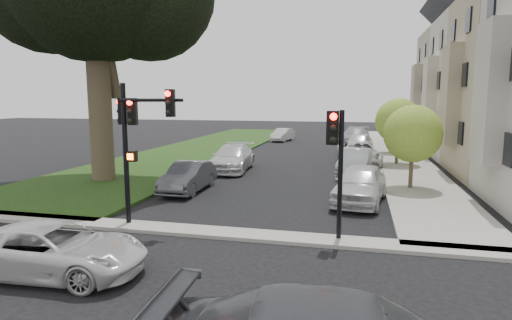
% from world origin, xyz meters
% --- Properties ---
extents(ground, '(140.00, 140.00, 0.00)m').
position_xyz_m(ground, '(0.00, 0.00, 0.00)').
color(ground, black).
rests_on(ground, ground).
extents(grass_strip, '(8.00, 44.00, 0.12)m').
position_xyz_m(grass_strip, '(-9.00, 24.00, 0.06)').
color(grass_strip, '#143309').
rests_on(grass_strip, ground).
extents(sidewalk_right, '(3.50, 44.00, 0.12)m').
position_xyz_m(sidewalk_right, '(6.75, 24.00, 0.06)').
color(sidewalk_right, '#A5A095').
rests_on(sidewalk_right, ground).
extents(sidewalk_cross, '(60.00, 1.00, 0.12)m').
position_xyz_m(sidewalk_cross, '(0.00, 2.00, 0.06)').
color(sidewalk_cross, '#A5A095').
rests_on(sidewalk_cross, ground).
extents(house_c, '(7.70, 7.55, 15.97)m').
position_xyz_m(house_c, '(12.45, 23.00, 6.93)').
color(house_c, beige).
rests_on(house_c, ground).
extents(house_d, '(7.70, 7.55, 15.97)m').
position_xyz_m(house_d, '(12.45, 30.50, 6.93)').
color(house_d, gray).
rests_on(house_d, ground).
extents(small_tree_a, '(2.68, 2.68, 4.02)m').
position_xyz_m(small_tree_a, '(6.20, 10.46, 2.67)').
color(small_tree_a, brown).
rests_on(small_tree_a, ground).
extents(small_tree_b, '(2.88, 2.88, 4.32)m').
position_xyz_m(small_tree_b, '(6.20, 18.19, 2.87)').
color(small_tree_b, brown).
rests_on(small_tree_b, ground).
extents(small_tree_c, '(2.47, 2.47, 3.70)m').
position_xyz_m(small_tree_c, '(6.20, 24.09, 2.46)').
color(small_tree_c, brown).
rests_on(small_tree_c, ground).
extents(traffic_signal_main, '(2.35, 0.66, 4.80)m').
position_xyz_m(traffic_signal_main, '(-3.42, 2.23, 3.31)').
color(traffic_signal_main, black).
rests_on(traffic_signal_main, ground).
extents(traffic_signal_secondary, '(0.52, 0.42, 3.97)m').
position_xyz_m(traffic_signal_secondary, '(3.11, 2.19, 2.77)').
color(traffic_signal_secondary, black).
rests_on(traffic_signal_secondary, ground).
extents(car_cross_near, '(4.69, 2.40, 1.27)m').
position_xyz_m(car_cross_near, '(-3.45, -1.91, 0.63)').
color(car_cross_near, silver).
rests_on(car_cross_near, ground).
extents(car_parked_0, '(2.53, 4.89, 1.59)m').
position_xyz_m(car_parked_0, '(3.87, 7.38, 0.80)').
color(car_parked_0, silver).
rests_on(car_parked_0, ground).
extents(car_parked_1, '(2.05, 4.65, 1.48)m').
position_xyz_m(car_parked_1, '(3.62, 13.95, 0.74)').
color(car_parked_1, '#999BA0').
rests_on(car_parked_1, ground).
extents(car_parked_2, '(3.12, 5.67, 1.51)m').
position_xyz_m(car_parked_2, '(3.79, 17.87, 0.75)').
color(car_parked_2, silver).
rests_on(car_parked_2, ground).
extents(car_parked_3, '(2.54, 4.92, 1.60)m').
position_xyz_m(car_parked_3, '(3.82, 24.01, 0.80)').
color(car_parked_3, silver).
rests_on(car_parked_3, ground).
extents(car_parked_4, '(3.02, 5.74, 1.59)m').
position_xyz_m(car_parked_4, '(3.42, 30.77, 0.79)').
color(car_parked_4, '#999BA0').
rests_on(car_parked_4, ground).
extents(car_parked_5, '(1.51, 4.19, 1.37)m').
position_xyz_m(car_parked_5, '(-3.90, 7.77, 0.69)').
color(car_parked_5, '#3F4247').
rests_on(car_parked_5, ground).
extents(car_parked_6, '(2.51, 5.40, 1.53)m').
position_xyz_m(car_parked_6, '(-3.58, 13.80, 0.76)').
color(car_parked_6, silver).
rests_on(car_parked_6, ground).
extents(car_parked_9, '(2.05, 4.05, 1.28)m').
position_xyz_m(car_parked_9, '(-3.72, 32.17, 0.64)').
color(car_parked_9, silver).
rests_on(car_parked_9, ground).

